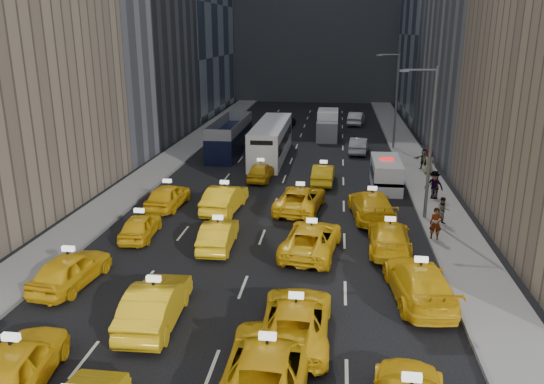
# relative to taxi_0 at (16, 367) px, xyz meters

# --- Properties ---
(ground) EXTENTS (160.00, 160.00, 0.00)m
(ground) POSITION_rel_taxi_0_xyz_m (5.82, 5.78, -0.83)
(ground) COLOR black
(ground) RESTS_ON ground
(sidewalk_west) EXTENTS (3.00, 90.00, 0.15)m
(sidewalk_west) POSITION_rel_taxi_0_xyz_m (-4.68, 30.78, -0.76)
(sidewalk_west) COLOR gray
(sidewalk_west) RESTS_ON ground
(sidewalk_east) EXTENTS (3.00, 90.00, 0.15)m
(sidewalk_east) POSITION_rel_taxi_0_xyz_m (16.32, 30.78, -0.76)
(sidewalk_east) COLOR gray
(sidewalk_east) RESTS_ON ground
(curb_west) EXTENTS (0.15, 90.00, 0.18)m
(curb_west) POSITION_rel_taxi_0_xyz_m (-3.23, 30.78, -0.74)
(curb_west) COLOR slate
(curb_west) RESTS_ON ground
(curb_east) EXTENTS (0.15, 90.00, 0.18)m
(curb_east) POSITION_rel_taxi_0_xyz_m (14.87, 30.78, -0.74)
(curb_east) COLOR slate
(curb_east) RESTS_ON ground
(streetlight_near) EXTENTS (2.15, 0.22, 9.00)m
(streetlight_near) POSITION_rel_taxi_0_xyz_m (15.00, 17.78, 4.09)
(streetlight_near) COLOR #595B60
(streetlight_near) RESTS_ON ground
(streetlight_far) EXTENTS (2.15, 0.22, 9.00)m
(streetlight_far) POSITION_rel_taxi_0_xyz_m (15.00, 37.78, 4.09)
(streetlight_far) COLOR #595B60
(streetlight_far) RESTS_ON ground
(taxi_0) EXTENTS (2.61, 5.12, 1.67)m
(taxi_0) POSITION_rel_taxi_0_xyz_m (0.00, 0.00, 0.00)
(taxi_0) COLOR yellow
(taxi_0) RESTS_ON ground
(taxi_2) EXTENTS (2.81, 5.90, 1.63)m
(taxi_2) POSITION_rel_taxi_0_xyz_m (7.80, 1.09, -0.02)
(taxi_2) COLOR yellow
(taxi_2) RESTS_ON ground
(taxi_4) EXTENTS (2.34, 4.72, 1.55)m
(taxi_4) POSITION_rel_taxi_0_xyz_m (-1.78, 7.01, -0.06)
(taxi_4) COLOR yellow
(taxi_4) RESTS_ON ground
(taxi_5) EXTENTS (1.95, 5.10, 1.66)m
(taxi_5) POSITION_rel_taxi_0_xyz_m (3.00, 4.42, -0.01)
(taxi_5) COLOR yellow
(taxi_5) RESTS_ON ground
(taxi_6) EXTENTS (2.52, 5.44, 1.51)m
(taxi_6) POSITION_rel_taxi_0_xyz_m (8.46, 4.04, -0.08)
(taxi_6) COLOR yellow
(taxi_6) RESTS_ON ground
(taxi_7) EXTENTS (2.86, 5.78, 1.62)m
(taxi_7) POSITION_rel_taxi_0_xyz_m (13.36, 7.59, -0.03)
(taxi_7) COLOR yellow
(taxi_7) RESTS_ON ground
(taxi_8) EXTENTS (1.86, 4.07, 1.35)m
(taxi_8) POSITION_rel_taxi_0_xyz_m (-0.78, 12.89, -0.16)
(taxi_8) COLOR yellow
(taxi_8) RESTS_ON ground
(taxi_9) EXTENTS (1.68, 4.43, 1.44)m
(taxi_9) POSITION_rel_taxi_0_xyz_m (3.76, 12.07, -0.11)
(taxi_9) COLOR yellow
(taxi_9) RESTS_ON ground
(taxi_10) EXTENTS (3.25, 5.80, 1.53)m
(taxi_10) POSITION_rel_taxi_0_xyz_m (8.61, 11.95, -0.07)
(taxi_10) COLOR yellow
(taxi_10) RESTS_ON ground
(taxi_11) EXTENTS (2.28, 5.21, 1.49)m
(taxi_11) POSITION_rel_taxi_0_xyz_m (12.57, 12.80, -0.09)
(taxi_11) COLOR yellow
(taxi_11) RESTS_ON ground
(taxi_12) EXTENTS (2.10, 4.67, 1.56)m
(taxi_12) POSITION_rel_taxi_0_xyz_m (-0.89, 18.12, -0.06)
(taxi_12) COLOR yellow
(taxi_12) RESTS_ON ground
(taxi_13) EXTENTS (2.21, 5.18, 1.66)m
(taxi_13) POSITION_rel_taxi_0_xyz_m (2.87, 17.90, -0.00)
(taxi_13) COLOR yellow
(taxi_13) RESTS_ON ground
(taxi_14) EXTENTS (3.26, 5.86, 1.55)m
(taxi_14) POSITION_rel_taxi_0_xyz_m (7.56, 18.53, -0.06)
(taxi_14) COLOR yellow
(taxi_14) RESTS_ON ground
(taxi_15) EXTENTS (2.96, 5.97, 1.67)m
(taxi_15) POSITION_rel_taxi_0_xyz_m (11.93, 17.68, -0.00)
(taxi_15) COLOR yellow
(taxi_15) RESTS_ON ground
(taxi_16) EXTENTS (1.82, 4.12, 1.38)m
(taxi_16) POSITION_rel_taxi_0_xyz_m (4.07, 25.30, -0.15)
(taxi_16) COLOR yellow
(taxi_16) RESTS_ON ground
(taxi_17) EXTENTS (1.69, 4.42, 1.44)m
(taxi_17) POSITION_rel_taxi_0_xyz_m (8.81, 24.99, -0.12)
(taxi_17) COLOR yellow
(taxi_17) RESTS_ON ground
(nypd_van) EXTENTS (2.22, 5.28, 2.23)m
(nypd_van) POSITION_rel_taxi_0_xyz_m (13.32, 24.39, 0.17)
(nypd_van) COLOR silver
(nypd_van) RESTS_ON ground
(double_decker) EXTENTS (2.73, 10.61, 3.07)m
(double_decker) POSITION_rel_taxi_0_xyz_m (-0.12, 34.36, 0.68)
(double_decker) COLOR black
(double_decker) RESTS_ON ground
(city_bus) EXTENTS (3.22, 12.27, 3.14)m
(city_bus) POSITION_rel_taxi_0_xyz_m (3.93, 32.84, 0.72)
(city_bus) COLOR white
(city_bus) RESTS_ON ground
(box_truck) EXTENTS (2.50, 6.35, 2.85)m
(box_truck) POSITION_rel_taxi_0_xyz_m (8.69, 42.57, 0.56)
(box_truck) COLOR white
(box_truck) RESTS_ON ground
(misc_car_0) EXTENTS (1.98, 4.61, 1.48)m
(misc_car_0) POSITION_rel_taxi_0_xyz_m (11.75, 35.66, -0.10)
(misc_car_0) COLOR #96979C
(misc_car_0) RESTS_ON ground
(misc_car_1) EXTENTS (2.67, 5.22, 1.41)m
(misc_car_1) POSITION_rel_taxi_0_xyz_m (-1.57, 45.35, -0.13)
(misc_car_1) COLOR black
(misc_car_1) RESTS_ON ground
(misc_car_2) EXTENTS (2.70, 5.69, 1.60)m
(misc_car_2) POSITION_rel_taxi_0_xyz_m (8.45, 52.90, -0.03)
(misc_car_2) COLOR gray
(misc_car_2) RESTS_ON ground
(misc_car_3) EXTENTS (1.92, 4.25, 1.42)m
(misc_car_3) POSITION_rel_taxi_0_xyz_m (3.79, 48.74, -0.13)
(misc_car_3) COLOR black
(misc_car_3) RESTS_ON ground
(misc_car_4) EXTENTS (2.29, 4.95, 1.57)m
(misc_car_4) POSITION_rel_taxi_0_xyz_m (11.93, 51.31, -0.05)
(misc_car_4) COLOR #B6BABF
(misc_car_4) RESTS_ON ground
(pedestrian_0) EXTENTS (0.71, 0.53, 1.75)m
(pedestrian_0) POSITION_rel_taxi_0_xyz_m (15.12, 14.26, 0.19)
(pedestrian_0) COLOR gray
(pedestrian_0) RESTS_ON sidewalk_east
(pedestrian_1) EXTENTS (0.81, 0.50, 1.60)m
(pedestrian_1) POSITION_rel_taxi_0_xyz_m (15.93, 16.75, 0.12)
(pedestrian_1) COLOR gray
(pedestrian_1) RESTS_ON sidewalk_east
(pedestrian_2) EXTENTS (1.33, 0.95, 1.90)m
(pedestrian_2) POSITION_rel_taxi_0_xyz_m (16.24, 21.68, 0.26)
(pedestrian_2) COLOR gray
(pedestrian_2) RESTS_ON sidewalk_east
(pedestrian_3) EXTENTS (0.96, 0.59, 1.52)m
(pedestrian_3) POSITION_rel_taxi_0_xyz_m (16.36, 21.75, 0.08)
(pedestrian_3) COLOR gray
(pedestrian_3) RESTS_ON sidewalk_east
(pedestrian_4) EXTENTS (0.95, 0.55, 1.90)m
(pedestrian_4) POSITION_rel_taxi_0_xyz_m (16.91, 28.21, 0.26)
(pedestrian_4) COLOR gray
(pedestrian_4) RESTS_ON sidewalk_east
(pedestrian_5) EXTENTS (1.57, 0.93, 1.63)m
(pedestrian_5) POSITION_rel_taxi_0_xyz_m (16.74, 29.68, 0.13)
(pedestrian_5) COLOR gray
(pedestrian_5) RESTS_ON sidewalk_east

